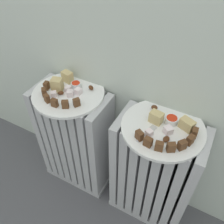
# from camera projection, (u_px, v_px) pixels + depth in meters

# --- Properties ---
(radiator_left) EXTENTS (0.34, 0.18, 0.57)m
(radiator_left) POSITION_uv_depth(u_px,v_px,m) (76.00, 141.00, 1.15)
(radiator_left) COLOR #B2B2B7
(radiator_left) RESTS_ON ground_plane
(radiator_right) EXTENTS (0.34, 0.18, 0.57)m
(radiator_right) POSITION_uv_depth(u_px,v_px,m) (153.00, 174.00, 1.02)
(radiator_right) COLOR #B2B2B7
(radiator_right) RESTS_ON ground_plane
(plate_left) EXTENTS (0.29, 0.29, 0.01)m
(plate_left) POSITION_uv_depth(u_px,v_px,m) (69.00, 93.00, 0.95)
(plate_left) COLOR white
(plate_left) RESTS_ON radiator_left
(plate_right) EXTENTS (0.29, 0.29, 0.01)m
(plate_right) POSITION_uv_depth(u_px,v_px,m) (163.00, 128.00, 0.81)
(plate_right) COLOR white
(plate_right) RESTS_ON radiator_right
(dark_cake_slice_left_0) EXTENTS (0.02, 0.03, 0.03)m
(dark_cake_slice_left_0) POSITION_uv_depth(u_px,v_px,m) (47.00, 86.00, 0.95)
(dark_cake_slice_left_0) COLOR #56351E
(dark_cake_slice_left_0) RESTS_ON plate_left
(dark_cake_slice_left_1) EXTENTS (0.03, 0.03, 0.03)m
(dark_cake_slice_left_1) POSITION_uv_depth(u_px,v_px,m) (44.00, 92.00, 0.92)
(dark_cake_slice_left_1) COLOR #56351E
(dark_cake_slice_left_1) RESTS_ON plate_left
(dark_cake_slice_left_2) EXTENTS (0.03, 0.02, 0.03)m
(dark_cake_slice_left_2) POSITION_uv_depth(u_px,v_px,m) (47.00, 98.00, 0.89)
(dark_cake_slice_left_2) COLOR #56351E
(dark_cake_slice_left_2) RESTS_ON plate_left
(dark_cake_slice_left_3) EXTENTS (0.02, 0.02, 0.03)m
(dark_cake_slice_left_3) POSITION_uv_depth(u_px,v_px,m) (54.00, 103.00, 0.87)
(dark_cake_slice_left_3) COLOR #56351E
(dark_cake_slice_left_3) RESTS_ON plate_left
(dark_cake_slice_left_4) EXTENTS (0.03, 0.03, 0.03)m
(dark_cake_slice_left_4) POSITION_uv_depth(u_px,v_px,m) (65.00, 104.00, 0.87)
(dark_cake_slice_left_4) COLOR #56351E
(dark_cake_slice_left_4) RESTS_ON plate_left
(dark_cake_slice_left_5) EXTENTS (0.03, 0.03, 0.03)m
(dark_cake_slice_left_5) POSITION_uv_depth(u_px,v_px,m) (77.00, 102.00, 0.88)
(dark_cake_slice_left_5) COLOR #56351E
(dark_cake_slice_left_5) RESTS_ON plate_left
(marble_cake_slice_left_0) EXTENTS (0.05, 0.05, 0.05)m
(marble_cake_slice_left_0) POSITION_uv_depth(u_px,v_px,m) (57.00, 85.00, 0.94)
(marble_cake_slice_left_0) COLOR tan
(marble_cake_slice_left_0) RESTS_ON plate_left
(marble_cake_slice_left_1) EXTENTS (0.05, 0.04, 0.05)m
(marble_cake_slice_left_1) POSITION_uv_depth(u_px,v_px,m) (67.00, 77.00, 0.99)
(marble_cake_slice_left_1) COLOR tan
(marble_cake_slice_left_1) RESTS_ON plate_left
(turkish_delight_left_0) EXTENTS (0.03, 0.03, 0.02)m
(turkish_delight_left_0) POSITION_uv_depth(u_px,v_px,m) (68.00, 89.00, 0.94)
(turkish_delight_left_0) COLOR white
(turkish_delight_left_0) RESTS_ON plate_left
(turkish_delight_left_1) EXTENTS (0.03, 0.03, 0.02)m
(turkish_delight_left_1) POSITION_uv_depth(u_px,v_px,m) (70.00, 93.00, 0.92)
(turkish_delight_left_1) COLOR white
(turkish_delight_left_1) RESTS_ON plate_left
(turkish_delight_left_2) EXTENTS (0.03, 0.03, 0.02)m
(turkish_delight_left_2) POSITION_uv_depth(u_px,v_px,m) (54.00, 94.00, 0.92)
(turkish_delight_left_2) COLOR white
(turkish_delight_left_2) RESTS_ON plate_left
(turkish_delight_left_3) EXTENTS (0.03, 0.03, 0.02)m
(turkish_delight_left_3) POSITION_uv_depth(u_px,v_px,m) (78.00, 91.00, 0.93)
(turkish_delight_left_3) COLOR white
(turkish_delight_left_3) RESTS_ON plate_left
(medjool_date_left_0) EXTENTS (0.03, 0.03, 0.02)m
(medjool_date_left_0) POSITION_uv_depth(u_px,v_px,m) (61.00, 93.00, 0.93)
(medjool_date_left_0) COLOR #4C2814
(medjool_date_left_0) RESTS_ON plate_left
(medjool_date_left_1) EXTENTS (0.03, 0.03, 0.02)m
(medjool_date_left_1) POSITION_uv_depth(u_px,v_px,m) (91.00, 88.00, 0.96)
(medjool_date_left_1) COLOR #4C2814
(medjool_date_left_1) RESTS_ON plate_left
(jam_bowl_left) EXTENTS (0.04, 0.04, 0.02)m
(jam_bowl_left) POSITION_uv_depth(u_px,v_px,m) (76.00, 85.00, 0.96)
(jam_bowl_left) COLOR white
(jam_bowl_left) RESTS_ON plate_left
(dark_cake_slice_right_0) EXTENTS (0.03, 0.03, 0.03)m
(dark_cake_slice_right_0) POSITION_uv_depth(u_px,v_px,m) (139.00, 135.00, 0.76)
(dark_cake_slice_right_0) COLOR #56351E
(dark_cake_slice_right_0) RESTS_ON plate_right
(dark_cake_slice_right_1) EXTENTS (0.03, 0.02, 0.03)m
(dark_cake_slice_right_1) POSITION_uv_depth(u_px,v_px,m) (148.00, 142.00, 0.74)
(dark_cake_slice_right_1) COLOR #56351E
(dark_cake_slice_right_1) RESTS_ON plate_right
(dark_cake_slice_right_2) EXTENTS (0.03, 0.02, 0.03)m
(dark_cake_slice_right_2) POSITION_uv_depth(u_px,v_px,m) (159.00, 146.00, 0.73)
(dark_cake_slice_right_2) COLOR #56351E
(dark_cake_slice_right_2) RESTS_ON plate_right
(dark_cake_slice_right_3) EXTENTS (0.03, 0.03, 0.03)m
(dark_cake_slice_right_3) POSITION_uv_depth(u_px,v_px,m) (171.00, 147.00, 0.72)
(dark_cake_slice_right_3) COLOR #56351E
(dark_cake_slice_right_3) RESTS_ON plate_right
(dark_cake_slice_right_4) EXTENTS (0.03, 0.03, 0.03)m
(dark_cake_slice_right_4) POSITION_uv_depth(u_px,v_px,m) (182.00, 145.00, 0.73)
(dark_cake_slice_right_4) COLOR #56351E
(dark_cake_slice_right_4) RESTS_ON plate_right
(dark_cake_slice_right_5) EXTENTS (0.02, 0.03, 0.03)m
(dark_cake_slice_right_5) POSITION_uv_depth(u_px,v_px,m) (190.00, 140.00, 0.75)
(dark_cake_slice_right_5) COLOR #56351E
(dark_cake_slice_right_5) RESTS_ON plate_right
(dark_cake_slice_right_6) EXTENTS (0.02, 0.03, 0.03)m
(dark_cake_slice_right_6) POSITION_uv_depth(u_px,v_px,m) (195.00, 133.00, 0.77)
(dark_cake_slice_right_6) COLOR #56351E
(dark_cake_slice_right_6) RESTS_ON plate_right
(marble_cake_slice_right_0) EXTENTS (0.05, 0.04, 0.04)m
(marble_cake_slice_right_0) POSITION_uv_depth(u_px,v_px,m) (156.00, 117.00, 0.81)
(marble_cake_slice_right_0) COLOR tan
(marble_cake_slice_right_0) RESTS_ON plate_right
(marble_cake_slice_right_1) EXTENTS (0.06, 0.05, 0.04)m
(marble_cake_slice_right_1) POSITION_uv_depth(u_px,v_px,m) (187.00, 124.00, 0.79)
(marble_cake_slice_right_1) COLOR tan
(marble_cake_slice_right_1) RESTS_ON plate_right
(turkish_delight_right_0) EXTENTS (0.04, 0.04, 0.03)m
(turkish_delight_right_0) POSITION_uv_depth(u_px,v_px,m) (168.00, 130.00, 0.78)
(turkish_delight_right_0) COLOR white
(turkish_delight_right_0) RESTS_ON plate_right
(turkish_delight_right_1) EXTENTS (0.03, 0.03, 0.02)m
(turkish_delight_right_1) POSITION_uv_depth(u_px,v_px,m) (149.00, 133.00, 0.77)
(turkish_delight_right_1) COLOR white
(turkish_delight_right_1) RESTS_ON plate_right
(medjool_date_right_0) EXTENTS (0.02, 0.03, 0.01)m
(medjool_date_right_0) POSITION_uv_depth(u_px,v_px,m) (166.00, 139.00, 0.76)
(medjool_date_right_0) COLOR #4C2814
(medjool_date_right_0) RESTS_ON plate_right
(medjool_date_right_1) EXTENTS (0.02, 0.02, 0.02)m
(medjool_date_right_1) POSITION_uv_depth(u_px,v_px,m) (154.00, 107.00, 0.87)
(medjool_date_right_1) COLOR #4C2814
(medjool_date_right_1) RESTS_ON plate_right
(jam_bowl_right) EXTENTS (0.05, 0.05, 0.02)m
(jam_bowl_right) POSITION_uv_depth(u_px,v_px,m) (171.00, 120.00, 0.81)
(jam_bowl_right) COLOR white
(jam_bowl_right) RESTS_ON plate_right
(fork) EXTENTS (0.04, 0.09, 0.00)m
(fork) POSITION_uv_depth(u_px,v_px,m) (148.00, 132.00, 0.79)
(fork) COLOR #B7B7BC
(fork) RESTS_ON plate_right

